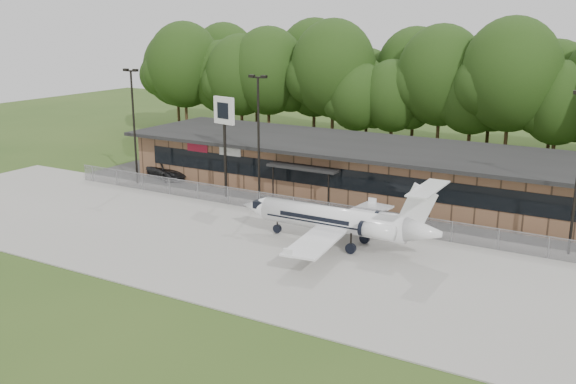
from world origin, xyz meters
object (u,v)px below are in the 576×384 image
Objects in this scene: business_jet at (340,221)px; pole_sign at (224,121)px; suv at (168,170)px; terminal at (356,167)px.

business_jet is 1.70× the size of pole_sign.
terminal is at bearing -56.90° from suv.
suv is 10.68m from pole_sign.
pole_sign is at bearing 155.27° from business_jet.
business_jet is (4.88, -13.17, -0.46)m from terminal.
business_jet is 2.59× the size of suv.
business_jet is at bearing -12.23° from pole_sign.
business_jet is at bearing -93.04° from suv.
terminal is 17.69m from suv.
terminal reaches higher than suv.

